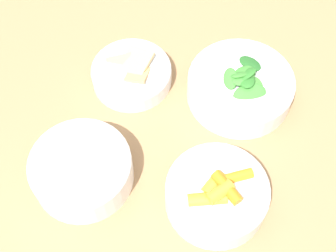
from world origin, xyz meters
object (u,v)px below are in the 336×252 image
object	(u,v)px
bowl_greens	(240,86)
bowl_cookies	(132,74)
bowl_beans_hotdog	(82,170)
bowl_carrots	(217,194)

from	to	relation	value
bowl_greens	bowl_cookies	bearing A→B (deg)	25.86
bowl_greens	bowl_beans_hotdog	distance (m)	0.31
bowl_beans_hotdog	bowl_greens	bearing A→B (deg)	-112.31
bowl_greens	bowl_cookies	xyz separation A→B (m)	(0.17, 0.08, -0.01)
bowl_carrots	bowl_beans_hotdog	bearing A→B (deg)	24.74
bowl_greens	bowl_beans_hotdog	world-z (taller)	bowl_greens
bowl_carrots	bowl_beans_hotdog	size ratio (longest dim) A/B	0.98
bowl_greens	bowl_cookies	size ratio (longest dim) A/B	1.29
bowl_greens	bowl_beans_hotdog	size ratio (longest dim) A/B	1.16
bowl_beans_hotdog	bowl_carrots	bearing A→B (deg)	-155.26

